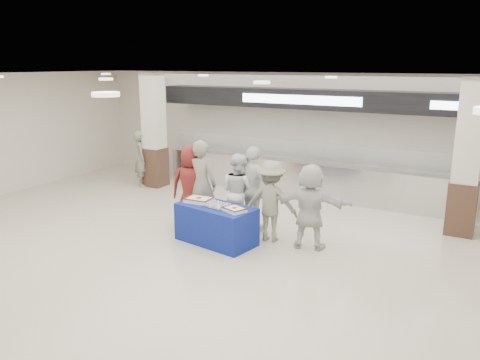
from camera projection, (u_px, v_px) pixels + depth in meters
The scene contains 15 objects.
ground at pixel (182, 268), 8.08m from camera, with size 14.00×14.00×0.00m, color beige.
serving_line at pixel (302, 152), 12.35m from camera, with size 8.70×0.85×2.80m.
column_left at pixel (154, 133), 13.16m from camera, with size 0.55×0.55×3.20m.
column_right at pixel (467, 161), 9.35m from camera, with size 0.55×0.55×3.20m.
display_table at pixel (216, 224), 9.15m from camera, with size 1.55×0.78×0.75m, color navy.
sheet_cake_left at pixel (199, 199), 9.31m from camera, with size 0.52×0.42×0.10m.
sheet_cake_right at pixel (234, 209), 8.72m from camera, with size 0.49×0.44×0.09m.
cupcake_tray at pixel (217, 205), 8.99m from camera, with size 0.43×0.35×0.06m.
civilian_maroon at pixel (191, 185), 10.06m from camera, with size 0.86×0.56×1.76m, color maroon.
soldier_a at pixel (201, 184), 9.92m from camera, with size 0.69×0.45×1.89m, color slate.
chef_tall at pixel (239, 192), 9.74m from camera, with size 0.80×0.62×1.65m, color white.
chef_short at pixel (253, 189), 9.69m from camera, with size 1.05×0.44×1.80m, color white.
soldier_b at pixel (271, 201), 9.16m from camera, with size 1.04×0.60×1.61m, color slate.
civilian_white at pixel (310, 206), 8.77m from camera, with size 1.53×0.49×1.65m, color silver.
soldier_bg at pixel (141, 159), 13.32m from camera, with size 0.58×0.38×1.60m, color slate.
Camera 1 is at (4.54, -6.01, 3.43)m, focal length 35.00 mm.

